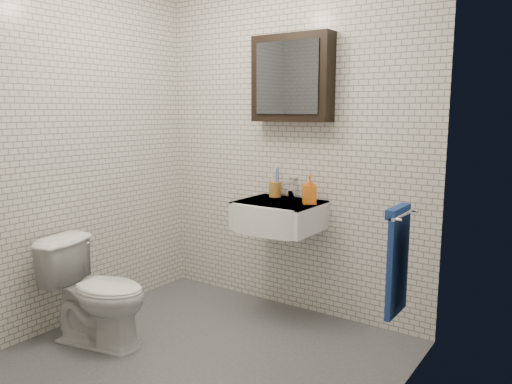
{
  "coord_description": "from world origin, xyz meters",
  "views": [
    {
      "loc": [
        1.86,
        -2.14,
        1.48
      ],
      "look_at": [
        0.07,
        0.45,
        0.96
      ],
      "focal_mm": 35.0,
      "sensor_mm": 36.0,
      "label": 1
    }
  ],
  "objects": [
    {
      "name": "ground",
      "position": [
        0.0,
        0.0,
        0.01
      ],
      "size": [
        2.2,
        2.0,
        0.01
      ],
      "primitive_type": "cube",
      "color": "#45484C",
      "rests_on": "ground"
    },
    {
      "name": "room_shell",
      "position": [
        0.0,
        0.0,
        1.47
      ],
      "size": [
        2.22,
        2.02,
        2.51
      ],
      "color": "silver",
      "rests_on": "ground"
    },
    {
      "name": "towel_rail",
      "position": [
        1.04,
        0.35,
        0.72
      ],
      "size": [
        0.09,
        0.3,
        0.58
      ],
      "color": "silver",
      "rests_on": "room_shell"
    },
    {
      "name": "faucet",
      "position": [
        0.05,
        0.93,
        0.92
      ],
      "size": [
        0.06,
        0.2,
        0.15
      ],
      "color": "silver",
      "rests_on": "washbasin"
    },
    {
      "name": "mirror_cabinet",
      "position": [
        0.05,
        0.93,
        1.7
      ],
      "size": [
        0.6,
        0.15,
        0.6
      ],
      "color": "black",
      "rests_on": "room_shell"
    },
    {
      "name": "toothbrush_cup",
      "position": [
        -0.08,
        0.92,
        0.91
      ],
      "size": [
        0.09,
        0.09,
        0.24
      ],
      "rotation": [
        0.0,
        0.0,
        0.07
      ],
      "color": "#A76D29",
      "rests_on": "washbasin"
    },
    {
      "name": "washbasin",
      "position": [
        0.05,
        0.73,
        0.76
      ],
      "size": [
        0.55,
        0.5,
        0.2
      ],
      "color": "white",
      "rests_on": "room_shell"
    },
    {
      "name": "toilet",
      "position": [
        -0.68,
        -0.23,
        0.34
      ],
      "size": [
        0.73,
        0.51,
        0.68
      ],
      "primitive_type": "imported",
      "rotation": [
        0.0,
        0.0,
        1.79
      ],
      "color": "white",
      "rests_on": "ground"
    },
    {
      "name": "soap_bottle",
      "position": [
        0.27,
        0.81,
        0.95
      ],
      "size": [
        0.12,
        0.12,
        0.2
      ],
      "primitive_type": "imported",
      "rotation": [
        0.0,
        0.0,
        0.62
      ],
      "color": "orange",
      "rests_on": "washbasin"
    }
  ]
}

